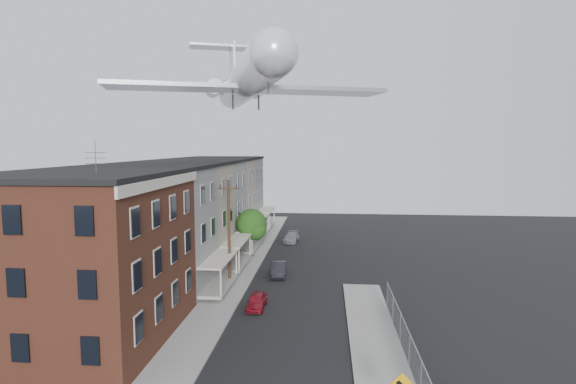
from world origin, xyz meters
name	(u,v)px	position (x,y,z in m)	size (l,w,h in m)	color
sidewalk_left	(244,266)	(-5.50, 24.00, 0.06)	(3.00, 62.00, 0.12)	gray
sidewalk_right	(379,357)	(5.50, 6.00, 0.06)	(3.00, 26.00, 0.12)	gray
curb_left	(259,267)	(-4.05, 24.00, 0.07)	(0.15, 62.00, 0.14)	gray
curb_right	(352,355)	(4.05, 6.00, 0.07)	(0.15, 26.00, 0.14)	gray
corner_building	(85,256)	(-12.00, 7.00, 5.16)	(10.31, 12.30, 12.15)	#341710
row_house_a	(148,228)	(-11.96, 16.50, 5.13)	(11.98, 7.00, 10.30)	slate
row_house_b	(177,215)	(-11.96, 23.50, 5.13)	(11.98, 7.00, 10.30)	gray
row_house_c	(197,206)	(-11.96, 30.50, 5.13)	(11.98, 7.00, 10.30)	slate
row_house_d	(213,198)	(-11.96, 37.50, 5.13)	(11.98, 7.00, 10.30)	gray
row_house_e	(225,193)	(-11.96, 44.50, 5.13)	(11.98, 7.00, 10.30)	slate
chainlink_fence	(409,350)	(7.00, 5.00, 1.00)	(0.06, 18.06, 1.90)	gray
utility_pole	(229,232)	(-5.60, 18.00, 4.67)	(1.80, 0.26, 9.00)	black
street_tree	(253,225)	(-5.27, 27.92, 3.45)	(3.22, 3.20, 5.20)	black
car_near	(257,301)	(-2.50, 13.05, 0.54)	(1.26, 3.14, 1.07)	maroon
car_mid	(279,269)	(-1.80, 21.39, 0.61)	(1.29, 3.70, 1.22)	black
car_far	(291,237)	(-1.80, 35.92, 0.57)	(1.60, 3.94, 1.14)	gray
airplane	(246,80)	(-5.30, 25.08, 18.10)	(25.41, 29.09, 8.43)	silver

